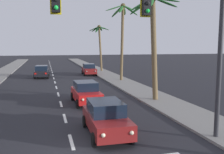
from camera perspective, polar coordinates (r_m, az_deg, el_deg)
sidewalk_right at (r=31.18m, az=2.00°, el=-1.02°), size 3.20×110.00×0.14m
lane_markings at (r=30.71m, az=-11.74°, el=-1.41°), size 4.28×89.79×0.01m
traffic_signal_mast at (r=11.02m, az=8.34°, el=11.90°), size 11.38×0.41×7.46m
sedan_lead_at_stop_bar at (r=12.98m, az=-1.35°, el=-9.03°), size 1.97×4.46×1.68m
sedan_third_in_queue at (r=19.85m, az=-5.84°, el=-3.41°), size 2.04×4.49×1.68m
sedan_oncoming_far at (r=36.85m, az=-15.39°, el=1.21°), size 2.14×4.52×1.68m
sedan_parked_nearest_kerb at (r=38.96m, az=-5.16°, el=1.74°), size 2.07×4.50×1.68m
palm_right_second at (r=20.41m, az=9.20°, el=10.03°), size 4.29×3.87×8.34m
palm_right_third at (r=32.09m, az=2.33°, el=10.99°), size 4.28×4.17×9.56m
palm_right_farthest at (r=43.53m, az=-2.77°, el=8.50°), size 3.54×3.48×7.83m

